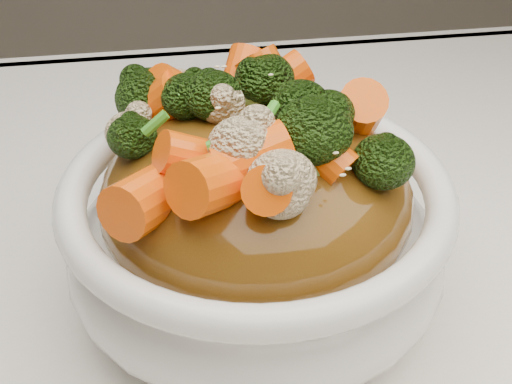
{
  "coord_description": "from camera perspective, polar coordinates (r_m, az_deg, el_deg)",
  "views": [
    {
      "loc": [
        -0.1,
        -0.28,
        1.06
      ],
      "look_at": [
        -0.06,
        0.04,
        0.83
      ],
      "focal_mm": 50.0,
      "sensor_mm": 36.0,
      "label": 1
    }
  ],
  "objects": [
    {
      "name": "carrots",
      "position": [
        0.37,
        0.0,
        7.73
      ],
      "size": [
        0.19,
        0.19,
        0.05
      ],
      "primitive_type": null,
      "rotation": [
        0.0,
        0.0,
        0.07
      ],
      "color": "#FF5C08",
      "rests_on": "sauce_base"
    },
    {
      "name": "bowl",
      "position": [
        0.42,
        0.0,
        -3.7
      ],
      "size": [
        0.24,
        0.24,
        0.09
      ],
      "primitive_type": null,
      "rotation": [
        0.0,
        0.0,
        0.07
      ],
      "color": "white",
      "rests_on": "tablecloth"
    },
    {
      "name": "sesame_seeds",
      "position": [
        0.37,
        0.0,
        7.87
      ],
      "size": [
        0.17,
        0.17,
        0.01
      ],
      "primitive_type": null,
      "rotation": [
        0.0,
        0.0,
        0.07
      ],
      "color": "#F7E9AF",
      "rests_on": "sauce_base"
    },
    {
      "name": "sauce_base",
      "position": [
        0.4,
        0.0,
        -0.36
      ],
      "size": [
        0.19,
        0.19,
        0.1
      ],
      "primitive_type": "ellipsoid",
      "rotation": [
        0.0,
        0.0,
        0.07
      ],
      "color": "#5E3A10",
      "rests_on": "bowl"
    },
    {
      "name": "cauliflower",
      "position": [
        0.37,
        0.0,
        7.31
      ],
      "size": [
        0.19,
        0.19,
        0.04
      ],
      "primitive_type": null,
      "rotation": [
        0.0,
        0.0,
        0.07
      ],
      "color": "beige",
      "rests_on": "sauce_base"
    },
    {
      "name": "broccoli",
      "position": [
        0.37,
        0.0,
        7.59
      ],
      "size": [
        0.19,
        0.19,
        0.04
      ],
      "primitive_type": null,
      "rotation": [
        0.0,
        0.0,
        0.07
      ],
      "color": "black",
      "rests_on": "sauce_base"
    },
    {
      "name": "tablecloth",
      "position": [
        0.45,
        7.92,
        -12.23
      ],
      "size": [
        1.2,
        0.8,
        0.04
      ],
      "primitive_type": "cube",
      "color": "white",
      "rests_on": "dining_table"
    },
    {
      "name": "scallions",
      "position": [
        0.37,
        0.0,
        7.87
      ],
      "size": [
        0.14,
        0.14,
        0.02
      ],
      "primitive_type": null,
      "rotation": [
        0.0,
        0.0,
        0.07
      ],
      "color": "#3A9422",
      "rests_on": "sauce_base"
    }
  ]
}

